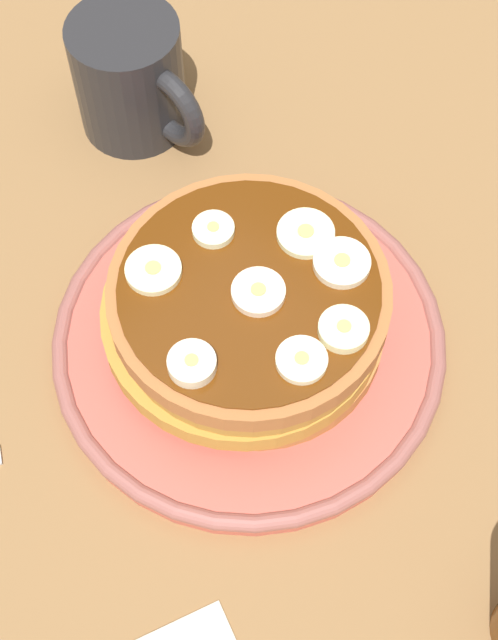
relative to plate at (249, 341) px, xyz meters
The scene contains 12 objects.
ground_plane 2.54cm from the plate, ahead, with size 140.00×140.00×3.00cm, color olive.
plate is the anchor object (origin of this frame).
pancake_stack 3.76cm from the plate, 147.34° to the left, with size 18.09×17.91×6.38cm.
banana_slice_0 7.18cm from the plate, 11.05° to the left, with size 3.24×3.24×0.77cm.
banana_slice_1 9.18cm from the plate, 58.52° to the left, with size 3.49×3.49×0.76cm.
banana_slice_2 8.44cm from the plate, 162.32° to the left, with size 2.62×2.62×0.76cm.
banana_slice_3 9.18cm from the plate, 15.90° to the right, with size 2.99×2.99×0.70cm.
banana_slice_4 9.18cm from the plate, 146.78° to the right, with size 3.42×3.42×0.71cm.
banana_slice_5 9.58cm from the plate, 77.83° to the right, with size 2.80×2.80×1.08cm.
banana_slice_6 8.72cm from the plate, 93.03° to the left, with size 3.58×3.58×0.69cm.
banana_slice_7 9.53cm from the plate, 13.93° to the left, with size 2.97×2.97×0.90cm.
coffee_mug 21.89cm from the plate, 156.58° to the left, with size 11.63×8.12×9.20cm.
Camera 1 is at (19.29, -20.48, 54.37)cm, focal length 51.29 mm.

